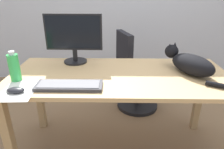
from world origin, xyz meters
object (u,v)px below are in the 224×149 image
Objects in this scene: keyboard at (69,85)px; cat at (190,63)px; office_chair at (135,77)px; monitor at (74,37)px; water_bottle at (14,67)px; computer_mouse at (16,90)px.

keyboard is 0.83× the size of cat.
office_chair is 0.92m from monitor.
cat is (0.34, -0.68, 0.42)m from office_chair.
keyboard is at bearing -14.29° from water_bottle.
water_bottle is (-0.08, 0.18, 0.08)m from computer_mouse.
monitor is 1.09× the size of keyboard.
computer_mouse is at bearing -67.15° from water_bottle.
office_chair is 1.72× the size of cat.
water_bottle is (-1.27, -0.16, 0.02)m from cat.
office_chair is 8.29× the size of computer_mouse.
keyboard is 2.04× the size of water_bottle.
water_bottle reaches higher than computer_mouse.
office_chair is 0.87m from cat.
monitor is 0.67m from computer_mouse.
cat is at bearing 16.07° from computer_mouse.
monitor reaches higher than cat.
office_chair is at bearing 42.20° from water_bottle.
computer_mouse is (-0.85, -1.02, 0.36)m from office_chair.
office_chair is 1.13m from keyboard.
keyboard is 0.42m from water_bottle.
cat is 2.45× the size of water_bottle.
cat is 4.81× the size of computer_mouse.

